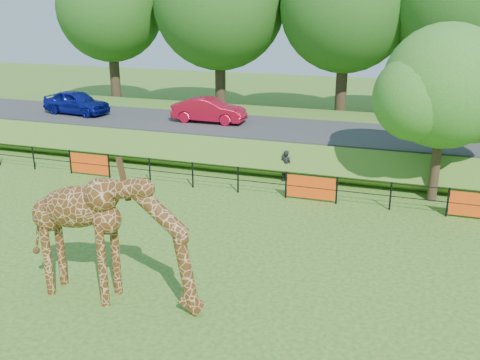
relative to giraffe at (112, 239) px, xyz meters
The scene contains 10 objects.
ground 1.96m from the giraffe, 67.92° to the left, with size 90.00×90.00×0.00m, color #2E5E17.
giraffe is the anchor object (origin of this frame).
perimeter_fence 8.92m from the giraffe, 87.80° to the left, with size 28.07×0.10×1.10m, color black, non-canonical shape.
embankment 16.38m from the giraffe, 88.81° to the left, with size 40.00×9.00×1.30m, color #2E5E17.
road 14.85m from the giraffe, 88.69° to the left, with size 40.00×5.00×0.12m, color #323235.
car_blue 18.37m from the giraffe, 127.42° to the left, with size 1.56×3.88×1.32m, color #121993.
car_red 15.31m from the giraffe, 102.55° to the left, with size 1.34×3.84×1.26m, color red.
visitor 11.03m from the giraffe, 80.33° to the left, with size 0.52×0.34×1.41m, color black.
tree_east 13.38m from the giraffe, 52.83° to the left, with size 5.40×4.71×6.76m.
bg_tree_line 23.58m from the giraffe, 84.42° to the left, with size 37.30×8.80×11.82m.
Camera 1 is at (6.63, -11.46, 7.43)m, focal length 40.00 mm.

